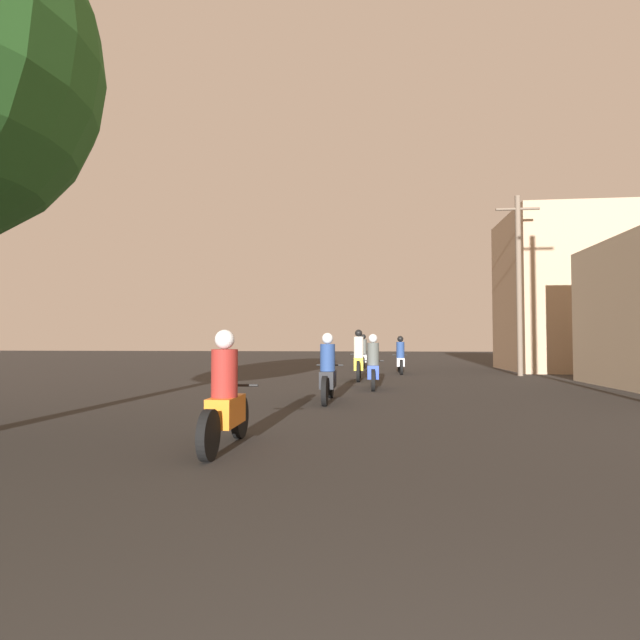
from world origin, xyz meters
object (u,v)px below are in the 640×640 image
Objects in this scene: motorcycle_yellow at (359,360)px; building_right_far at (562,293)px; motorcycle_white at (363,354)px; motorcycle_blue at (373,367)px; motorcycle_orange at (225,400)px; motorcycle_black at (328,374)px; motorcycle_silver at (400,358)px; utility_pole_far at (519,281)px.

building_right_far is at bearing 34.22° from motorcycle_yellow.
motorcycle_blue is at bearing -85.30° from motorcycle_white.
motorcycle_orange is 4.84m from motorcycle_black.
motorcycle_silver reaches higher than motorcycle_blue.
building_right_far is (8.29, 9.18, 2.84)m from motorcycle_blue.
building_right_far is (8.76, 6.32, 2.76)m from motorcycle_yellow.
utility_pole_far is at bearing 65.83° from motorcycle_orange.
motorcycle_orange is 0.97× the size of motorcycle_white.
motorcycle_silver is at bearing -159.11° from building_right_far.
building_right_far is (10.09, 16.93, 2.84)m from motorcycle_orange.
motorcycle_yellow reaches higher than motorcycle_white.
motorcycle_blue is 0.92× the size of motorcycle_silver.
motorcycle_white is at bearing 85.51° from motorcycle_blue.
motorcycle_orange is 10.69m from motorcycle_yellow.
motorcycle_yellow reaches higher than motorcycle_blue.
motorcycle_black is at bearing -110.11° from motorcycle_silver.
motorcycle_orange is 0.94× the size of motorcycle_yellow.
motorcycle_blue is 0.27× the size of building_right_far.
motorcycle_silver is 1.06× the size of motorcycle_white.
motorcycle_blue is 12.68m from building_right_far.
motorcycle_white is at bearing 172.38° from building_right_far.
motorcycle_black is 13.34m from motorcycle_white.
building_right_far is at bearing 45.10° from motorcycle_black.
motorcycle_orange is 0.90× the size of motorcycle_black.
motorcycle_white is 8.12m from utility_pole_far.
motorcycle_yellow is at bearing -144.18° from building_right_far.
motorcycle_white is (-1.54, 3.92, 0.04)m from motorcycle_silver.
motorcycle_yellow is at bearing -87.95° from motorcycle_white.
motorcycle_yellow is 0.97× the size of motorcycle_silver.
motorcycle_blue is at bearing -134.29° from utility_pole_far.
motorcycle_white is at bearing 141.25° from utility_pole_far.
building_right_far reaches higher than motorcycle_silver.
motorcycle_silver is at bearing 82.87° from motorcycle_orange.
motorcycle_yellow is 3.90m from motorcycle_silver.
motorcycle_white is at bearing 80.16° from motorcycle_black.
motorcycle_white is 0.28× the size of building_right_far.
motorcycle_silver is 0.30× the size of utility_pole_far.
building_right_far is at bearing 40.92° from motorcycle_blue.
motorcycle_blue is 10.36m from motorcycle_white.
motorcycle_white is 9.25m from building_right_far.
utility_pole_far is at bearing -128.28° from building_right_far.
building_right_far reaches higher than utility_pole_far.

